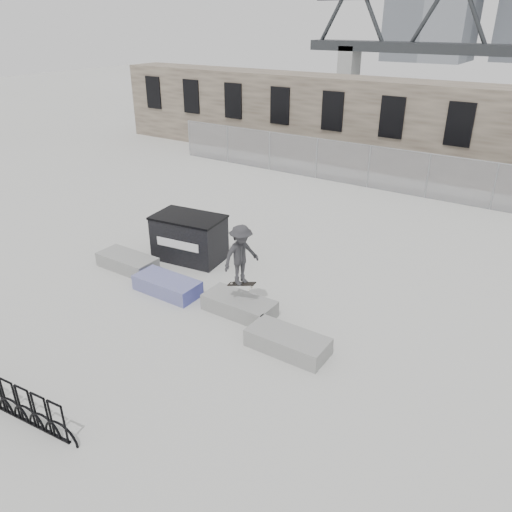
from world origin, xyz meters
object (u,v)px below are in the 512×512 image
Objects in this scene: planter_center_right at (239,305)px; skateboarder at (241,255)px; dumpster at (189,237)px; planter_center_left at (167,285)px; planter_far_left at (127,261)px; planter_offset at (288,341)px.

planter_center_right is 1.53m from skateboarder.
dumpster is 1.37× the size of skateboarder.
skateboarder is at bearing 5.78° from planter_center_left.
planter_center_left is 2.94m from skateboarder.
planter_center_left is 0.81× the size of dumpster.
planter_center_left is 1.12× the size of skateboarder.
planter_far_left is at bearing 177.49° from planter_center_right.
planter_far_left and planter_center_right have the same top height.
planter_far_left is at bearing -132.74° from dumpster.
planter_offset is (6.52, -0.94, 0.00)m from planter_far_left.
planter_far_left is 1.12× the size of skateboarder.
planter_far_left is 1.00× the size of planter_center_right.
planter_center_left is at bearing 114.05° from skateboarder.
skateboarder is at bearing -2.43° from planter_far_left.
planter_center_right and planter_offset have the same top height.
planter_center_left is at bearing 173.62° from planter_offset.
planter_offset is 1.12× the size of skateboarder.
planter_offset is at bearing -33.94° from dumpster.
planter_far_left is 1.00× the size of planter_center_left.
planter_center_right is at bearing 110.07° from skateboarder.
skateboarder is at bearing 1.79° from planter_center_right.
planter_center_left and planter_offset have the same top height.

